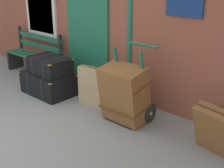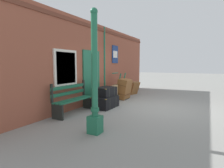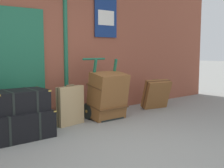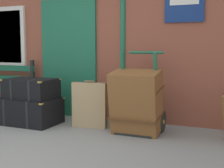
{
  "view_description": "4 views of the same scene",
  "coord_description": "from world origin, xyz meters",
  "px_view_note": "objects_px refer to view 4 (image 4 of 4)",
  "views": [
    {
      "loc": [
        3.75,
        -1.65,
        2.28
      ],
      "look_at": [
        0.81,
        1.65,
        0.6
      ],
      "focal_mm": 48.45,
      "sensor_mm": 36.0,
      "label": 1
    },
    {
      "loc": [
        -6.58,
        -1.65,
        1.55
      ],
      "look_at": [
        0.05,
        1.82,
        0.77
      ],
      "focal_mm": 29.79,
      "sensor_mm": 36.0,
      "label": 2
    },
    {
      "loc": [
        -2.45,
        -2.61,
        1.35
      ],
      "look_at": [
        1.18,
        1.77,
        0.68
      ],
      "focal_mm": 46.13,
      "sensor_mm": 36.0,
      "label": 3
    },
    {
      "loc": [
        2.45,
        -2.53,
        1.24
      ],
      "look_at": [
        0.68,
        1.63,
        0.72
      ],
      "focal_mm": 50.69,
      "sensor_mm": 36.0,
      "label": 4
    }
  ],
  "objects_px": {
    "steamer_trunk_middle": "(31,88)",
    "porters_trolley": "(140,113)",
    "large_brown_trunk": "(136,102)",
    "steamer_trunk_base": "(28,111)",
    "suitcase_brown": "(90,105)"
  },
  "relations": [
    {
      "from": "steamer_trunk_middle",
      "to": "porters_trolley",
      "type": "xyz_separation_m",
      "value": [
        1.79,
        0.24,
        -0.31
      ]
    },
    {
      "from": "steamer_trunk_middle",
      "to": "suitcase_brown",
      "type": "bearing_deg",
      "value": 8.59
    },
    {
      "from": "suitcase_brown",
      "to": "porters_trolley",
      "type": "bearing_deg",
      "value": 6.13
    },
    {
      "from": "steamer_trunk_base",
      "to": "steamer_trunk_middle",
      "type": "relative_size",
      "value": 1.22
    },
    {
      "from": "large_brown_trunk",
      "to": "steamer_trunk_base",
      "type": "bearing_deg",
      "value": -177.61
    },
    {
      "from": "steamer_trunk_base",
      "to": "porters_trolley",
      "type": "xyz_separation_m",
      "value": [
        1.84,
        0.25,
        0.06
      ]
    },
    {
      "from": "steamer_trunk_base",
      "to": "large_brown_trunk",
      "type": "relative_size",
      "value": 1.08
    },
    {
      "from": "steamer_trunk_middle",
      "to": "large_brown_trunk",
      "type": "bearing_deg",
      "value": 1.9
    },
    {
      "from": "large_brown_trunk",
      "to": "steamer_trunk_middle",
      "type": "bearing_deg",
      "value": -178.1
    },
    {
      "from": "steamer_trunk_base",
      "to": "large_brown_trunk",
      "type": "distance_m",
      "value": 1.86
    },
    {
      "from": "steamer_trunk_middle",
      "to": "porters_trolley",
      "type": "height_order",
      "value": "porters_trolley"
    },
    {
      "from": "steamer_trunk_base",
      "to": "large_brown_trunk",
      "type": "xyz_separation_m",
      "value": [
        1.84,
        0.08,
        0.26
      ]
    },
    {
      "from": "steamer_trunk_middle",
      "to": "porters_trolley",
      "type": "bearing_deg",
      "value": 7.5
    },
    {
      "from": "steamer_trunk_base",
      "to": "suitcase_brown",
      "type": "height_order",
      "value": "suitcase_brown"
    },
    {
      "from": "suitcase_brown",
      "to": "steamer_trunk_middle",
      "type": "bearing_deg",
      "value": -171.41
    }
  ]
}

